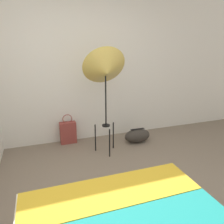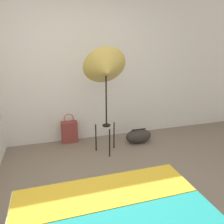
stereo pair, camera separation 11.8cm
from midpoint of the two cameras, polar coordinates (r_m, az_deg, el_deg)
name	(u,v)px [view 2 (the right image)]	position (r m, az deg, el deg)	size (l,w,h in m)	color
wall_back	(75,68)	(3.84, -8.70, 11.27)	(8.00, 0.05, 2.60)	silver
photo_umbrella	(106,70)	(3.26, -0.53, 10.81)	(0.66, 0.51, 1.66)	black
tote_bag	(70,132)	(3.96, -10.18, -5.11)	(0.28, 0.12, 0.53)	brown
duffel_bag	(138,136)	(3.94, 7.80, -6.26)	(0.47, 0.25, 0.26)	#332D28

